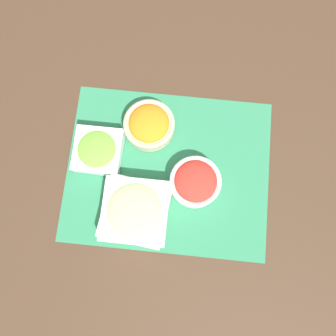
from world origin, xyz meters
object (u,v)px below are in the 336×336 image
Objects in this scene: carrot_bowl at (149,125)px; lettuce_bowl at (98,151)px; tomato_bowl at (195,182)px; cucumber_bowl at (135,211)px.

carrot_bowl is 1.09× the size of lettuce_bowl.
carrot_bowl is 0.16m from lettuce_bowl.
tomato_bowl is at bearing 167.62° from lettuce_bowl.
carrot_bowl reaches higher than lettuce_bowl.
lettuce_bowl is (0.28, -0.06, -0.00)m from tomato_bowl.
carrot_bowl is at bearing -146.13° from lettuce_bowl.
tomato_bowl is 0.75× the size of cucumber_bowl.
cucumber_bowl reaches higher than lettuce_bowl.
lettuce_bowl is at bearing -12.38° from tomato_bowl.
carrot_bowl is at bearing -46.30° from tomato_bowl.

